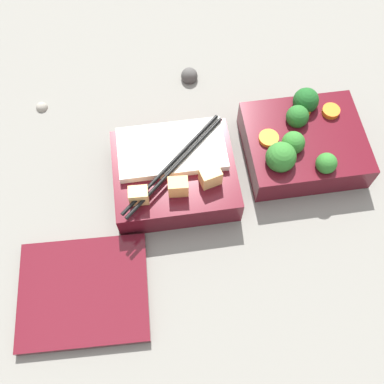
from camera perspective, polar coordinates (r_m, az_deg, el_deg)
ground_plane at (r=0.69m, az=5.98°, el=2.09°), size 3.00×3.00×0.00m
bento_tray_vegetable at (r=0.70m, az=13.82°, el=6.06°), size 0.17×0.15×0.08m
bento_tray_rice at (r=0.65m, az=-2.21°, el=2.18°), size 0.17×0.15×0.08m
bento_lid at (r=0.63m, az=-13.58°, el=-12.18°), size 0.18×0.15×0.01m
pebble_1 at (r=0.79m, az=-18.59°, el=10.31°), size 0.02×0.02×0.02m
pebble_2 at (r=0.79m, az=-0.34°, el=14.53°), size 0.03×0.03×0.03m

